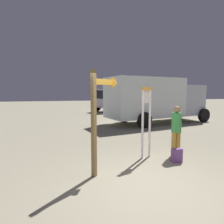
% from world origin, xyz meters
% --- Properties ---
extents(ground_plane, '(80.00, 80.00, 0.00)m').
position_xyz_m(ground_plane, '(0.00, 0.00, 0.00)').
color(ground_plane, gray).
extents(standing_clock, '(0.39, 0.20, 2.20)m').
position_xyz_m(standing_clock, '(0.73, 1.85, 1.31)').
color(standing_clock, white).
rests_on(standing_clock, ground_plane).
extents(arrow_sign, '(0.90, 0.74, 2.60)m').
position_xyz_m(arrow_sign, '(-0.84, 1.06, 1.73)').
color(arrow_sign, olive).
rests_on(arrow_sign, ground_plane).
extents(person_near_clock, '(0.31, 0.31, 1.61)m').
position_xyz_m(person_near_clock, '(1.73, 1.75, 0.90)').
color(person_near_clock, gold).
rests_on(person_near_clock, ground_plane).
extents(backpack, '(0.29, 0.22, 0.41)m').
position_xyz_m(backpack, '(1.43, 1.22, 0.20)').
color(backpack, '#724688').
rests_on(backpack, ground_plane).
extents(box_truck_near, '(7.27, 3.82, 2.91)m').
position_xyz_m(box_truck_near, '(4.20, 8.09, 1.61)').
color(box_truck_near, white).
rests_on(box_truck_near, ground_plane).
extents(box_truck_far, '(6.43, 4.14, 2.82)m').
position_xyz_m(box_truck_far, '(4.91, 16.40, 1.54)').
color(box_truck_far, silver).
rests_on(box_truck_far, ground_plane).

